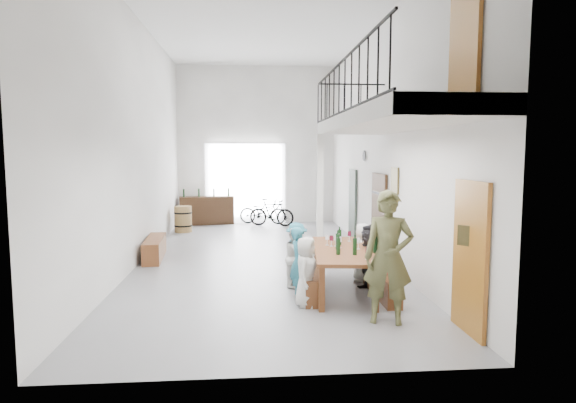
{
  "coord_description": "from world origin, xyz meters",
  "views": [
    {
      "loc": [
        -0.29,
        -11.1,
        2.47
      ],
      "look_at": [
        0.58,
        -0.5,
        1.39
      ],
      "focal_mm": 30.0,
      "sensor_mm": 36.0,
      "label": 1
    }
  ],
  "objects": [
    {
      "name": "floor",
      "position": [
        0.0,
        0.0,
        0.0
      ],
      "size": [
        12.0,
        12.0,
        0.0
      ],
      "primitive_type": "plane",
      "color": "slate",
      "rests_on": "ground"
    },
    {
      "name": "tableware",
      "position": [
        1.34,
        -2.92,
        0.93
      ],
      "size": [
        0.56,
        1.65,
        0.35
      ],
      "color": "black",
      "rests_on": "tasting_table"
    },
    {
      "name": "bicycle_near",
      "position": [
        0.19,
        5.6,
        0.43
      ],
      "size": [
        1.73,
        0.95,
        0.86
      ],
      "primitive_type": "imported",
      "rotation": [
        0.0,
        0.0,
        1.33
      ],
      "color": "black",
      "rests_on": "ground"
    },
    {
      "name": "guest_right_b",
      "position": [
        1.87,
        -2.74,
        0.6
      ],
      "size": [
        0.75,
        1.17,
        1.2
      ],
      "primitive_type": "imported",
      "rotation": [
        0.0,
        0.0,
        -1.19
      ],
      "color": "black",
      "rests_on": "ground"
    },
    {
      "name": "balcony",
      "position": [
        1.98,
        -3.13,
        2.96
      ],
      "size": [
        1.52,
        5.62,
        4.0
      ],
      "color": "silver",
      "rests_on": "ground"
    },
    {
      "name": "oak_barrel",
      "position": [
        -2.35,
        4.06,
        0.41
      ],
      "size": [
        0.55,
        0.55,
        0.81
      ],
      "color": "#9A7847",
      "rests_on": "ground"
    },
    {
      "name": "right_wall_decor",
      "position": [
        2.7,
        -1.87,
        1.74
      ],
      "size": [
        0.07,
        8.28,
        5.07
      ],
      "color": "#905818",
      "rests_on": "ground"
    },
    {
      "name": "guest_left_b",
      "position": [
        0.55,
        -3.04,
        0.61
      ],
      "size": [
        0.31,
        0.45,
        1.21
      ],
      "primitive_type": "imported",
      "rotation": [
        0.0,
        0.0,
        1.61
      ],
      "color": "#266B7E",
      "rests_on": "ground"
    },
    {
      "name": "guest_right_a",
      "position": [
        2.0,
        -3.33,
        0.59
      ],
      "size": [
        0.42,
        0.74,
        1.19
      ],
      "primitive_type": "imported",
      "rotation": [
        0.0,
        0.0,
        -1.37
      ],
      "color": "maroon",
      "rests_on": "ground"
    },
    {
      "name": "bicycle_far",
      "position": [
        0.48,
        5.03,
        0.46
      ],
      "size": [
        1.6,
        0.89,
        0.93
      ],
      "primitive_type": "imported",
      "rotation": [
        0.0,
        0.0,
        1.26
      ],
      "color": "black",
      "rests_on": "ground"
    },
    {
      "name": "potted_plant",
      "position": [
        2.45,
        0.61,
        0.21
      ],
      "size": [
        0.45,
        0.42,
        0.41
      ],
      "primitive_type": "imported",
      "rotation": [
        0.0,
        0.0,
        -0.3
      ],
      "color": "#1F481C",
      "rests_on": "ground"
    },
    {
      "name": "guest_right_c",
      "position": [
        1.89,
        -2.15,
        0.56
      ],
      "size": [
        0.54,
        0.64,
        1.13
      ],
      "primitive_type": "imported",
      "rotation": [
        0.0,
        0.0,
        -1.95
      ],
      "color": "silver",
      "rests_on": "ground"
    },
    {
      "name": "counter_bottles",
      "position": [
        -1.75,
        5.63,
        1.11
      ],
      "size": [
        1.57,
        0.37,
        0.28
      ],
      "color": "black",
      "rests_on": "serving_counter"
    },
    {
      "name": "guest_left_a",
      "position": [
        0.62,
        -3.58,
        0.57
      ],
      "size": [
        0.54,
        0.65,
        1.14
      ],
      "primitive_type": "imported",
      "rotation": [
        0.0,
        0.0,
        1.2
      ],
      "color": "silver",
      "rests_on": "ground"
    },
    {
      "name": "serving_counter",
      "position": [
        -1.75,
        5.65,
        0.48
      ],
      "size": [
        1.9,
        0.82,
        0.97
      ],
      "primitive_type": "cube",
      "rotation": [
        0.0,
        0.0,
        0.17
      ],
      "color": "#351F10",
      "rests_on": "ground"
    },
    {
      "name": "host_standing",
      "position": [
        1.71,
        -4.41,
        0.97
      ],
      "size": [
        0.81,
        0.65,
        1.94
      ],
      "primitive_type": "imported",
      "rotation": [
        0.0,
        0.0,
        -0.3
      ],
      "color": "#4C4D2B",
      "rests_on": "ground"
    },
    {
      "name": "room_walls",
      "position": [
        0.0,
        0.0,
        3.55
      ],
      "size": [
        12.0,
        12.0,
        12.0
      ],
      "color": "white",
      "rests_on": "ground"
    },
    {
      "name": "side_bench",
      "position": [
        -2.5,
        0.22,
        0.24
      ],
      "size": [
        0.51,
        1.75,
        0.49
      ],
      "primitive_type": "cube",
      "rotation": [
        0.0,
        0.0,
        0.08
      ],
      "color": "brown",
      "rests_on": "ground"
    },
    {
      "name": "guest_left_c",
      "position": [
        0.58,
        -2.4,
        0.55
      ],
      "size": [
        0.55,
        0.63,
        1.1
      ],
      "primitive_type": "imported",
      "rotation": [
        0.0,
        0.0,
        1.29
      ],
      "color": "silver",
      "rests_on": "ground"
    },
    {
      "name": "bench_wall",
      "position": [
        1.99,
        -2.96,
        0.22
      ],
      "size": [
        0.26,
        1.95,
        0.45
      ],
      "primitive_type": "cube",
      "rotation": [
        0.0,
        0.0,
        -0.0
      ],
      "color": "brown",
      "rests_on": "ground"
    },
    {
      "name": "gateway_portal",
      "position": [
        -0.4,
        5.94,
        1.4
      ],
      "size": [
        2.8,
        0.08,
        2.8
      ],
      "primitive_type": "cube",
      "color": "white",
      "rests_on": "ground"
    },
    {
      "name": "tasting_table",
      "position": [
        1.35,
        -2.87,
        0.71
      ],
      "size": [
        1.25,
        2.54,
        0.79
      ],
      "rotation": [
        0.0,
        0.0,
        -0.1
      ],
      "color": "brown",
      "rests_on": "ground"
    },
    {
      "name": "guest_left_d",
      "position": [
        0.62,
        -2.06,
        0.57
      ],
      "size": [
        0.6,
        0.82,
        1.15
      ],
      "primitive_type": "imported",
      "rotation": [
        0.0,
        0.0,
        1.83
      ],
      "color": "#266B7E",
      "rests_on": "ground"
    },
    {
      "name": "bench_inner",
      "position": [
        0.78,
        -2.79,
        0.22
      ],
      "size": [
        0.37,
        1.92,
        0.44
      ],
      "primitive_type": "cube",
      "rotation": [
        0.0,
        0.0,
        -0.04
      ],
      "color": "brown",
      "rests_on": "ground"
    }
  ]
}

